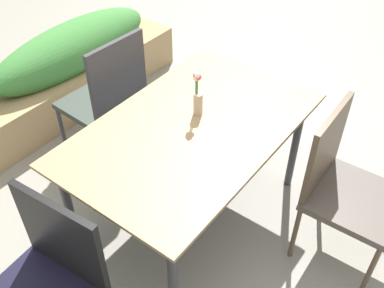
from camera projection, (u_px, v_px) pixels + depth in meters
name	position (u px, v px, depth m)	size (l,w,h in m)	color
ground_plane	(191.00, 228.00, 2.76)	(12.00, 12.00, 0.00)	gray
dining_table	(192.00, 135.00, 2.40)	(1.43, 0.90, 0.73)	#8C704C
chair_end_left	(45.00, 286.00, 1.88)	(0.52, 0.52, 0.91)	black
chair_near_right	(343.00, 183.00, 2.35)	(0.48, 0.48, 0.92)	#483F39
chair_far_side	(108.00, 97.00, 2.89)	(0.48, 0.48, 0.99)	#2E3730
flower_vase	(198.00, 94.00, 2.36)	(0.05, 0.06, 0.27)	tan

